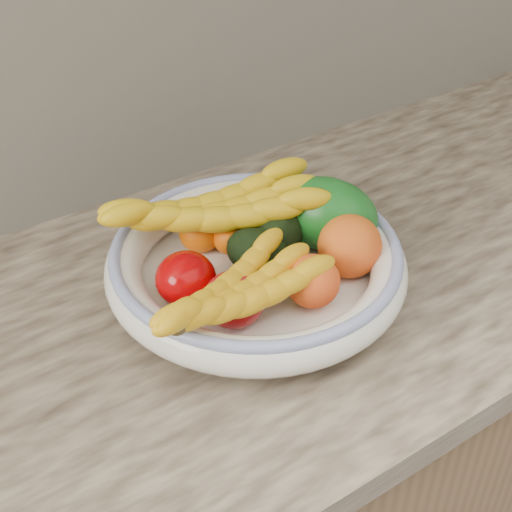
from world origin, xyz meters
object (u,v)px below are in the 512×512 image
object	(u,v)px
green_mango	(326,214)
banana_bunch_back	(214,215)
banana_bunch_front	(238,297)
fruit_bowl	(256,263)

from	to	relation	value
green_mango	banana_bunch_back	xyz separation A→B (m)	(-0.14, 0.07, 0.01)
banana_bunch_back	banana_bunch_front	xyz separation A→B (m)	(-0.06, -0.15, -0.01)
banana_bunch_front	fruit_bowl	bearing A→B (deg)	32.64
fruit_bowl	banana_bunch_front	bearing A→B (deg)	-134.90
fruit_bowl	banana_bunch_front	distance (m)	0.12
banana_bunch_back	banana_bunch_front	bearing A→B (deg)	-95.91
banana_bunch_back	banana_bunch_front	size ratio (longest dim) A/B	1.22
fruit_bowl	banana_bunch_back	xyz separation A→B (m)	(-0.02, 0.08, 0.04)
fruit_bowl	banana_bunch_front	size ratio (longest dim) A/B	1.51
green_mango	banana_bunch_front	distance (m)	0.22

